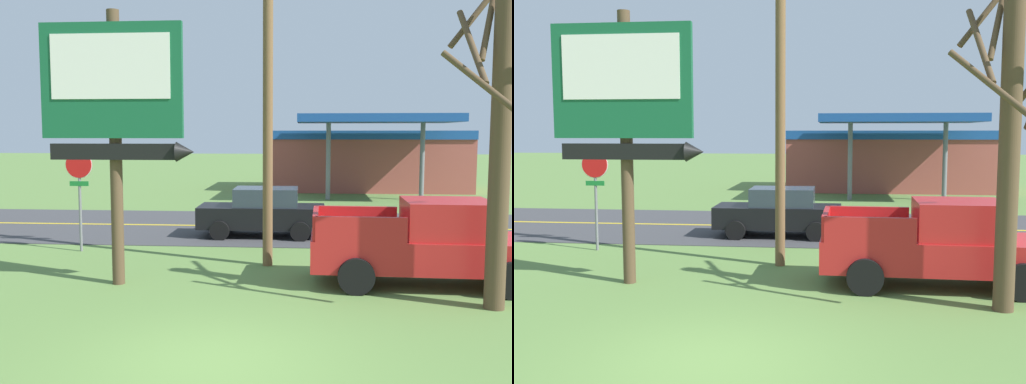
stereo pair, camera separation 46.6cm
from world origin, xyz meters
The scene contains 10 objects.
ground_plane centered at (0.00, 0.00, 0.00)m, with size 180.00×180.00×0.00m, color #5B7F3D.
road_asphalt centered at (0.00, 13.00, 0.01)m, with size 140.00×8.00×0.02m, color #3D3D3F.
road_centre_line centered at (0.00, 13.00, 0.02)m, with size 126.00×0.20×0.01m, color gold.
motel_sign centered at (-2.83, 4.33, 4.12)m, with size 3.42×0.54×6.18m.
stop_sign centered at (-5.17, 8.04, 2.03)m, with size 0.80×0.08×2.95m.
utility_pole centered at (0.42, 6.66, 4.91)m, with size 1.84×0.26×9.22m.
bare_tree centered at (5.13, 3.19, 3.62)m, with size 2.35×2.23×7.10m.
gas_station centered at (4.98, 27.97, 1.94)m, with size 12.00×11.50×4.40m.
pickup_red_parked_on_lawn centered at (4.20, 4.94, 0.96)m, with size 5.26×2.36×1.96m.
car_black_mid_lane centered at (-0.02, 11.00, 0.83)m, with size 4.20×2.00×1.64m.
Camera 1 is at (1.38, -8.56, 3.47)m, focal length 41.40 mm.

